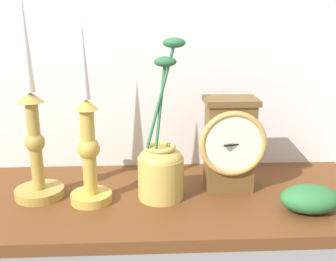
# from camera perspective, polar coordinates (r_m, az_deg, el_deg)

# --- Properties ---
(ground_plane) EXTENTS (1.00, 0.36, 0.02)m
(ground_plane) POSITION_cam_1_polar(r_m,az_deg,el_deg) (0.86, -4.54, -9.88)
(ground_plane) COLOR brown
(back_wall) EXTENTS (1.20, 0.02, 0.65)m
(back_wall) POSITION_cam_1_polar(r_m,az_deg,el_deg) (0.96, -4.69, 13.82)
(back_wall) COLOR white
(back_wall) RESTS_ON ground_plane
(mantel_clock) EXTENTS (0.14, 0.09, 0.20)m
(mantel_clock) POSITION_cam_1_polar(r_m,az_deg,el_deg) (0.85, 8.78, -1.83)
(mantel_clock) COLOR brown
(mantel_clock) RESTS_ON ground_plane
(candlestick_tall_left) EXTENTS (0.10, 0.10, 0.43)m
(candlestick_tall_left) POSITION_cam_1_polar(r_m,az_deg,el_deg) (0.84, -18.44, -0.94)
(candlestick_tall_left) COLOR #AB8D3E
(candlestick_tall_left) RESTS_ON ground_plane
(candlestick_tall_center) EXTENTS (0.08, 0.08, 0.36)m
(candlestick_tall_center) POSITION_cam_1_polar(r_m,az_deg,el_deg) (0.80, -11.20, -2.71)
(candlestick_tall_center) COLOR gold
(candlestick_tall_center) RESTS_ON ground_plane
(brass_vase_jar) EXTENTS (0.10, 0.09, 0.32)m
(brass_vase_jar) POSITION_cam_1_polar(r_m,az_deg,el_deg) (0.81, -0.99, -4.98)
(brass_vase_jar) COLOR tan
(brass_vase_jar) RESTS_ON ground_plane
(ivy_sprig) EXTENTS (0.11, 0.08, 0.05)m
(ivy_sprig) POSITION_cam_1_polar(r_m,az_deg,el_deg) (0.82, 19.49, -9.14)
(ivy_sprig) COLOR #2E6F3A
(ivy_sprig) RESTS_ON ground_plane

